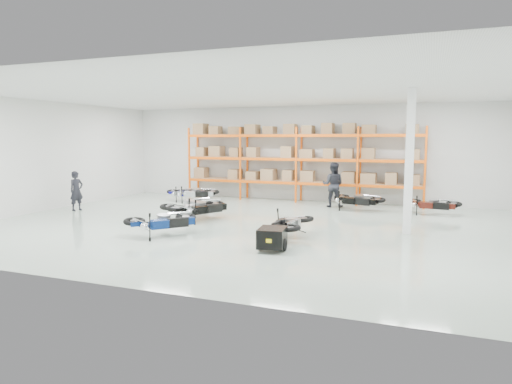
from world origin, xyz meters
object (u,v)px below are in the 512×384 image
at_px(moto_back_c, 357,197).
at_px(moto_blue_centre, 163,217).
at_px(person_left, 76,191).
at_px(trailer, 272,238).
at_px(moto_black_far_left, 200,204).
at_px(moto_touring_right, 290,220).
at_px(moto_back_a, 187,190).
at_px(person_back, 333,185).
at_px(moto_silver_left, 192,202).
at_px(moto_back_d, 433,201).
at_px(moto_back_b, 195,190).

bearing_deg(moto_back_c, moto_blue_centre, 162.60).
bearing_deg(person_left, trailer, -95.68).
height_order(moto_black_far_left, moto_touring_right, moto_black_far_left).
xyz_separation_m(moto_blue_centre, person_left, (-6.08, 3.04, 0.22)).
bearing_deg(trailer, moto_blue_centre, 164.38).
bearing_deg(moto_back_a, person_left, 122.19).
bearing_deg(person_back, moto_back_a, 2.14).
xyz_separation_m(moto_silver_left, person_left, (-5.39, 0.01, 0.21)).
bearing_deg(moto_back_d, person_back, 89.56).
relative_size(moto_back_b, person_left, 1.13).
relative_size(trailer, person_left, 0.91).
relative_size(moto_blue_centre, moto_black_far_left, 0.96).
bearing_deg(moto_black_far_left, moto_touring_right, -174.06).
xyz_separation_m(moto_back_b, moto_back_d, (10.34, 0.20, -0.02)).
relative_size(moto_blue_centre, person_left, 1.19).
bearing_deg(moto_touring_right, moto_blue_centre, -164.29).
bearing_deg(moto_back_d, moto_back_c, 98.60).
xyz_separation_m(moto_black_far_left, trailer, (3.87, -3.25, -0.26)).
height_order(moto_back_d, person_back, person_back).
height_order(moto_blue_centre, person_left, person_left).
distance_m(moto_silver_left, moto_back_b, 4.41).
bearing_deg(moto_back_d, moto_back_b, 99.74).
relative_size(moto_black_far_left, person_left, 1.24).
bearing_deg(moto_black_far_left, person_back, -97.70).
distance_m(moto_back_a, moto_back_d, 10.91).
relative_size(moto_blue_centre, trailer, 1.31).
distance_m(moto_touring_right, person_back, 6.75).
relative_size(moto_back_d, person_back, 0.92).
distance_m(moto_black_far_left, moto_back_d, 9.01).
bearing_deg(moto_back_d, moto_blue_centre, 141.73).
xyz_separation_m(moto_back_c, person_back, (-1.13, 0.65, 0.39)).
relative_size(moto_silver_left, trailer, 1.35).
relative_size(moto_silver_left, person_left, 1.23).
xyz_separation_m(moto_touring_right, moto_back_a, (-6.94, 6.14, -0.04)).
bearing_deg(person_left, moto_back_a, -19.74).
xyz_separation_m(moto_blue_centre, moto_back_d, (7.66, 7.17, -0.05)).
relative_size(moto_back_a, person_back, 0.88).
distance_m(moto_blue_centre, trailer, 3.74).
height_order(moto_blue_centre, moto_black_far_left, moto_black_far_left).
relative_size(moto_blue_centre, moto_back_d, 1.09).
height_order(trailer, person_left, person_left).
bearing_deg(moto_back_b, moto_back_a, 51.22).
distance_m(trailer, person_back, 8.36).
xyz_separation_m(moto_back_a, person_back, (6.86, 0.59, 0.45)).
height_order(moto_back_b, moto_back_d, moto_back_b).
distance_m(moto_black_far_left, moto_back_a, 5.44).
relative_size(trailer, moto_back_a, 0.86).
xyz_separation_m(moto_touring_right, person_back, (-0.09, 6.74, 0.41)).
xyz_separation_m(moto_back_a, moto_back_d, (10.91, -0.06, 0.02)).
bearing_deg(moto_back_d, trailer, 161.34).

